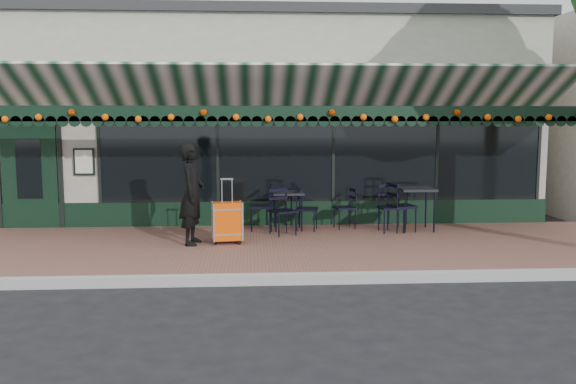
{
  "coord_description": "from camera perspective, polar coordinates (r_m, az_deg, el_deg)",
  "views": [
    {
      "loc": [
        -0.32,
        -8.62,
        2.38
      ],
      "look_at": [
        0.31,
        1.6,
        1.13
      ],
      "focal_mm": 38.0,
      "sensor_mm": 36.0,
      "label": 1
    }
  ],
  "objects": [
    {
      "name": "chair_a_left",
      "position": [
        12.39,
        5.33,
        -1.53
      ],
      "size": [
        0.48,
        0.48,
        0.83
      ],
      "primitive_type": null,
      "rotation": [
        0.0,
        0.0,
        -1.4
      ],
      "color": "black",
      "rests_on": "sidewalk"
    },
    {
      "name": "restaurant_building",
      "position": [
        16.46,
        -2.41,
        6.56
      ],
      "size": [
        12.0,
        9.6,
        4.5
      ],
      "color": "gray",
      "rests_on": "ground"
    },
    {
      "name": "woman",
      "position": [
        10.87,
        -8.97,
        -0.16
      ],
      "size": [
        0.51,
        0.71,
        1.81
      ],
      "primitive_type": "imported",
      "rotation": [
        0.0,
        0.0,
        1.44
      ],
      "color": "black",
      "rests_on": "sidewalk"
    },
    {
      "name": "chair_b_right",
      "position": [
        12.14,
        1.78,
        -1.64
      ],
      "size": [
        0.51,
        0.51,
        0.84
      ],
      "primitive_type": null,
      "rotation": [
        0.0,
        0.0,
        1.32
      ],
      "color": "black",
      "rests_on": "sidewalk"
    },
    {
      "name": "chair_a_front",
      "position": [
        12.1,
        9.63,
        -1.51
      ],
      "size": [
        0.51,
        0.51,
        0.94
      ],
      "primitive_type": null,
      "rotation": [
        0.0,
        0.0,
        0.08
      ],
      "color": "black",
      "rests_on": "sidewalk"
    },
    {
      "name": "sidewalk",
      "position": [
        10.87,
        -1.75,
        -5.31
      ],
      "size": [
        18.0,
        4.0,
        0.15
      ],
      "primitive_type": "cube",
      "color": "brown",
      "rests_on": "ground"
    },
    {
      "name": "chair_a_right",
      "position": [
        12.22,
        10.61,
        -1.37
      ],
      "size": [
        0.59,
        0.59,
        0.98
      ],
      "primitive_type": null,
      "rotation": [
        0.0,
        0.0,
        1.82
      ],
      "color": "black",
      "rests_on": "sidewalk"
    },
    {
      "name": "chair_b_left",
      "position": [
        12.14,
        -2.53,
        -1.4
      ],
      "size": [
        0.48,
        0.48,
        0.94
      ],
      "primitive_type": null,
      "rotation": [
        0.0,
        0.0,
        -1.55
      ],
      "color": "black",
      "rests_on": "sidewalk"
    },
    {
      "name": "ground",
      "position": [
        8.95,
        -1.34,
        -8.49
      ],
      "size": [
        80.0,
        80.0,
        0.0
      ],
      "primitive_type": "plane",
      "color": "black",
      "rests_on": "ground"
    },
    {
      "name": "chair_b_front",
      "position": [
        11.66,
        -0.49,
        -1.85
      ],
      "size": [
        0.6,
        0.6,
        0.9
      ],
      "primitive_type": null,
      "rotation": [
        0.0,
        0.0,
        0.45
      ],
      "color": "black",
      "rests_on": "sidewalk"
    },
    {
      "name": "cafe_table_a",
      "position": [
        12.38,
        11.91,
        -0.01
      ],
      "size": [
        0.69,
        0.69,
        0.85
      ],
      "color": "black",
      "rests_on": "sidewalk"
    },
    {
      "name": "cafe_table_b",
      "position": [
        12.2,
        0.01,
        -0.35
      ],
      "size": [
        0.62,
        0.62,
        0.76
      ],
      "color": "black",
      "rests_on": "sidewalk"
    },
    {
      "name": "suitcase",
      "position": [
        10.9,
        -5.69,
        -2.82
      ],
      "size": [
        0.54,
        0.35,
        1.16
      ],
      "rotation": [
        0.0,
        0.0,
        0.15
      ],
      "color": "#EC4C07",
      "rests_on": "sidewalk"
    },
    {
      "name": "curb",
      "position": [
        8.85,
        -1.32,
        -8.16
      ],
      "size": [
        18.0,
        0.16,
        0.15
      ],
      "primitive_type": "cube",
      "color": "#9E9E99",
      "rests_on": "ground"
    }
  ]
}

